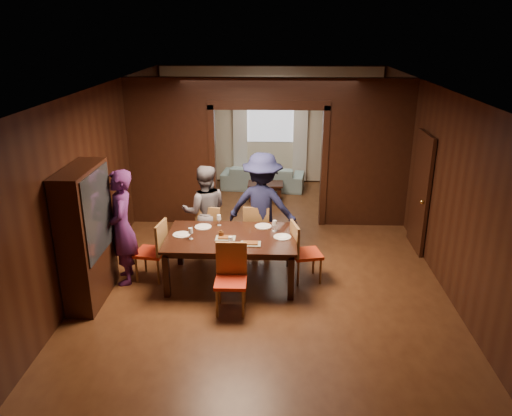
{
  "coord_description": "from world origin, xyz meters",
  "views": [
    {
      "loc": [
        0.15,
        -7.91,
        3.83
      ],
      "look_at": [
        -0.16,
        -0.4,
        1.05
      ],
      "focal_mm": 35.0,
      "sensor_mm": 36.0,
      "label": 1
    }
  ],
  "objects_px": {
    "person_navy": "(262,206)",
    "chair_far_r": "(258,230)",
    "chair_left": "(150,250)",
    "chair_near": "(231,280)",
    "dining_table": "(232,259)",
    "sofa": "(263,177)",
    "person_grey": "(205,211)",
    "coffee_table": "(265,191)",
    "hutch": "(87,236)",
    "chair_right": "(307,252)",
    "chair_far_l": "(212,229)",
    "person_purple": "(122,227)"
  },
  "relations": [
    {
      "from": "sofa",
      "to": "person_grey",
      "type": "bearing_deg",
      "value": 83.3
    },
    {
      "from": "dining_table",
      "to": "person_grey",
      "type": "bearing_deg",
      "value": 119.97
    },
    {
      "from": "dining_table",
      "to": "chair_right",
      "type": "height_order",
      "value": "chair_right"
    },
    {
      "from": "person_navy",
      "to": "chair_far_r",
      "type": "relative_size",
      "value": 1.91
    },
    {
      "from": "dining_table",
      "to": "sofa",
      "type": "bearing_deg",
      "value": 85.64
    },
    {
      "from": "person_purple",
      "to": "coffee_table",
      "type": "bearing_deg",
      "value": 137.24
    },
    {
      "from": "coffee_table",
      "to": "chair_far_l",
      "type": "xyz_separation_m",
      "value": [
        -0.86,
        -2.98,
        0.28
      ]
    },
    {
      "from": "coffee_table",
      "to": "sofa",
      "type": "bearing_deg",
      "value": 95.4
    },
    {
      "from": "chair_far_l",
      "to": "dining_table",
      "type": "bearing_deg",
      "value": 125.4
    },
    {
      "from": "person_grey",
      "to": "sofa",
      "type": "distance_m",
      "value": 3.96
    },
    {
      "from": "person_navy",
      "to": "chair_far_l",
      "type": "height_order",
      "value": "person_navy"
    },
    {
      "from": "sofa",
      "to": "chair_far_r",
      "type": "relative_size",
      "value": 2.05
    },
    {
      "from": "person_purple",
      "to": "chair_far_l",
      "type": "bearing_deg",
      "value": 113.29
    },
    {
      "from": "dining_table",
      "to": "hutch",
      "type": "distance_m",
      "value": 2.19
    },
    {
      "from": "person_purple",
      "to": "person_grey",
      "type": "relative_size",
      "value": 1.11
    },
    {
      "from": "chair_right",
      "to": "chair_near",
      "type": "relative_size",
      "value": 1.0
    },
    {
      "from": "person_purple",
      "to": "chair_right",
      "type": "distance_m",
      "value": 2.88
    },
    {
      "from": "dining_table",
      "to": "chair_near",
      "type": "distance_m",
      "value": 0.89
    },
    {
      "from": "chair_near",
      "to": "sofa",
      "type": "bearing_deg",
      "value": 86.35
    },
    {
      "from": "chair_left",
      "to": "hutch",
      "type": "height_order",
      "value": "hutch"
    },
    {
      "from": "person_grey",
      "to": "chair_right",
      "type": "distance_m",
      "value": 1.93
    },
    {
      "from": "person_purple",
      "to": "sofa",
      "type": "bearing_deg",
      "value": 142.39
    },
    {
      "from": "dining_table",
      "to": "hutch",
      "type": "xyz_separation_m",
      "value": [
        -2.01,
        -0.61,
        0.62
      ]
    },
    {
      "from": "dining_table",
      "to": "chair_far_r",
      "type": "bearing_deg",
      "value": 67.96
    },
    {
      "from": "person_purple",
      "to": "person_navy",
      "type": "height_order",
      "value": "person_navy"
    },
    {
      "from": "person_navy",
      "to": "chair_far_r",
      "type": "height_order",
      "value": "person_navy"
    },
    {
      "from": "person_grey",
      "to": "dining_table",
      "type": "distance_m",
      "value": 1.15
    },
    {
      "from": "person_navy",
      "to": "chair_left",
      "type": "distance_m",
      "value": 1.99
    },
    {
      "from": "chair_left",
      "to": "hutch",
      "type": "relative_size",
      "value": 0.48
    },
    {
      "from": "chair_far_l",
      "to": "chair_far_r",
      "type": "relative_size",
      "value": 1.0
    },
    {
      "from": "dining_table",
      "to": "chair_left",
      "type": "bearing_deg",
      "value": 178.83
    },
    {
      "from": "chair_far_l",
      "to": "chair_near",
      "type": "relative_size",
      "value": 1.0
    },
    {
      "from": "dining_table",
      "to": "chair_left",
      "type": "relative_size",
      "value": 2.06
    },
    {
      "from": "person_navy",
      "to": "person_grey",
      "type": "bearing_deg",
      "value": 12.29
    },
    {
      "from": "person_grey",
      "to": "person_navy",
      "type": "xyz_separation_m",
      "value": [
        0.99,
        -0.02,
        0.11
      ]
    },
    {
      "from": "dining_table",
      "to": "chair_left",
      "type": "height_order",
      "value": "chair_left"
    },
    {
      "from": "person_purple",
      "to": "hutch",
      "type": "distance_m",
      "value": 0.65
    },
    {
      "from": "dining_table",
      "to": "chair_far_l",
      "type": "height_order",
      "value": "chair_far_l"
    },
    {
      "from": "chair_left",
      "to": "chair_near",
      "type": "height_order",
      "value": "same"
    },
    {
      "from": "sofa",
      "to": "hutch",
      "type": "bearing_deg",
      "value": 72.58
    },
    {
      "from": "chair_far_l",
      "to": "chair_far_r",
      "type": "bearing_deg",
      "value": -168.5
    },
    {
      "from": "chair_left",
      "to": "chair_right",
      "type": "distance_m",
      "value": 2.45
    },
    {
      "from": "sofa",
      "to": "coffee_table",
      "type": "xyz_separation_m",
      "value": [
        0.08,
        -0.84,
        -0.09
      ]
    },
    {
      "from": "coffee_table",
      "to": "chair_far_r",
      "type": "xyz_separation_m",
      "value": [
        -0.07,
        -2.97,
        0.28
      ]
    },
    {
      "from": "chair_near",
      "to": "person_navy",
      "type": "bearing_deg",
      "value": 77.08
    },
    {
      "from": "dining_table",
      "to": "coffee_table",
      "type": "height_order",
      "value": "dining_table"
    },
    {
      "from": "chair_left",
      "to": "chair_far_r",
      "type": "relative_size",
      "value": 1.0
    },
    {
      "from": "chair_far_l",
      "to": "person_purple",
      "type": "bearing_deg",
      "value": 48.74
    },
    {
      "from": "person_navy",
      "to": "hutch",
      "type": "relative_size",
      "value": 0.93
    },
    {
      "from": "person_grey",
      "to": "hutch",
      "type": "bearing_deg",
      "value": 37.18
    }
  ]
}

